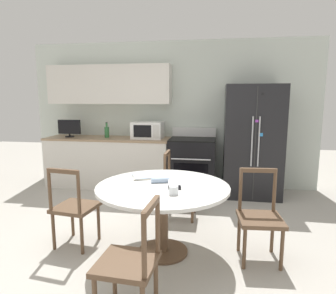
{
  "coord_description": "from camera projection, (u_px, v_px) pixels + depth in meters",
  "views": [
    {
      "loc": [
        0.85,
        -2.8,
        1.62
      ],
      "look_at": [
        0.2,
        1.15,
        0.95
      ],
      "focal_mm": 32.0,
      "sensor_mm": 36.0,
      "label": 1
    }
  ],
  "objects": [
    {
      "name": "back_wall",
      "position": [
        154.0,
        107.0,
        5.46
      ],
      "size": [
        5.2,
        0.44,
        2.6
      ],
      "color": "silver",
      "rests_on": "ground_plane"
    },
    {
      "name": "folded_napkin",
      "position": [
        160.0,
        180.0,
        3.14
      ],
      "size": [
        0.2,
        0.11,
        0.05
      ],
      "color": "#A3BCDB",
      "rests_on": "dining_table"
    },
    {
      "name": "oven_range",
      "position": [
        192.0,
        164.0,
        5.18
      ],
      "size": [
        0.78,
        0.68,
        1.08
      ],
      "color": "black",
      "rests_on": "ground_plane"
    },
    {
      "name": "dining_table",
      "position": [
        163.0,
        197.0,
        3.06
      ],
      "size": [
        1.36,
        1.36,
        0.73
      ],
      "color": "white",
      "rests_on": "ground_plane"
    },
    {
      "name": "refrigerator",
      "position": [
        252.0,
        141.0,
        4.9
      ],
      "size": [
        0.91,
        0.77,
        1.82
      ],
      "color": "black",
      "rests_on": "ground_plane"
    },
    {
      "name": "dining_chair_right",
      "position": [
        260.0,
        218.0,
        2.97
      ],
      "size": [
        0.45,
        0.45,
        0.9
      ],
      "rotation": [
        0.0,
        0.0,
        3.22
      ],
      "color": "brown",
      "rests_on": "ground_plane"
    },
    {
      "name": "microwave",
      "position": [
        148.0,
        130.0,
        5.26
      ],
      "size": [
        0.53,
        0.4,
        0.29
      ],
      "color": "white",
      "rests_on": "kitchen_counter"
    },
    {
      "name": "ground_plane",
      "position": [
        132.0,
        254.0,
        3.13
      ],
      "size": [
        14.0,
        14.0,
        0.0
      ],
      "primitive_type": "plane",
      "color": "#B2ADA3"
    },
    {
      "name": "dining_chair_left",
      "position": [
        74.0,
        208.0,
        3.24
      ],
      "size": [
        0.47,
        0.47,
        0.9
      ],
      "rotation": [
        0.0,
        0.0,
        6.16
      ],
      "color": "brown",
      "rests_on": "ground_plane"
    },
    {
      "name": "counter_bottle",
      "position": [
        107.0,
        132.0,
        5.39
      ],
      "size": [
        0.08,
        0.08,
        0.28
      ],
      "color": "#2D6B38",
      "rests_on": "kitchen_counter"
    },
    {
      "name": "kitchen_counter",
      "position": [
        109.0,
        162.0,
        5.46
      ],
      "size": [
        2.25,
        0.64,
        0.9
      ],
      "color": "silver",
      "rests_on": "ground_plane"
    },
    {
      "name": "candle_glass",
      "position": [
        174.0,
        191.0,
        2.76
      ],
      "size": [
        0.09,
        0.09,
        0.08
      ],
      "color": "silver",
      "rests_on": "dining_table"
    },
    {
      "name": "dining_chair_far",
      "position": [
        179.0,
        186.0,
        4.03
      ],
      "size": [
        0.42,
        0.42,
        0.9
      ],
      "rotation": [
        0.0,
        0.0,
        4.72
      ],
      "color": "brown",
      "rests_on": "ground_plane"
    },
    {
      "name": "wallet",
      "position": [
        174.0,
        185.0,
        2.95
      ],
      "size": [
        0.14,
        0.15,
        0.07
      ],
      "color": "black",
      "rests_on": "dining_table"
    },
    {
      "name": "countertop_tv",
      "position": [
        69.0,
        128.0,
        5.43
      ],
      "size": [
        0.42,
        0.16,
        0.31
      ],
      "color": "black",
      "rests_on": "kitchen_counter"
    },
    {
      "name": "mail_stack",
      "position": [
        143.0,
        176.0,
        3.37
      ],
      "size": [
        0.32,
        0.36,
        0.02
      ],
      "color": "white",
      "rests_on": "dining_table"
    },
    {
      "name": "dining_chair_near",
      "position": [
        130.0,
        263.0,
        2.16
      ],
      "size": [
        0.44,
        0.44,
        0.9
      ],
      "rotation": [
        0.0,
        0.0,
        1.51
      ],
      "color": "brown",
      "rests_on": "ground_plane"
    }
  ]
}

